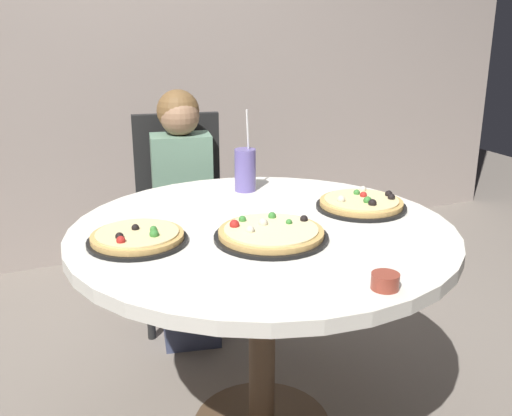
{
  "coord_description": "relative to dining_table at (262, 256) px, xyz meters",
  "views": [
    {
      "loc": [
        -0.73,
        -1.62,
        1.4
      ],
      "look_at": [
        0.0,
        0.05,
        0.8
      ],
      "focal_mm": 42.15,
      "sensor_mm": 36.0,
      "label": 1
    }
  ],
  "objects": [
    {
      "name": "pizza_pepperoni",
      "position": [
        0.39,
        0.04,
        0.11
      ],
      "size": [
        0.31,
        0.31,
        0.05
      ],
      "color": "black",
      "rests_on": "dining_table"
    },
    {
      "name": "wall_with_window",
      "position": [
        0.0,
        1.83,
        0.8
      ],
      "size": [
        5.2,
        0.14,
        2.9
      ],
      "color": "#A8998E",
      "rests_on": "ground_plane"
    },
    {
      "name": "sauce_bowl",
      "position": [
        0.09,
        -0.52,
        0.12
      ],
      "size": [
        0.07,
        0.07,
        0.04
      ],
      "primitive_type": "cylinder",
      "color": "brown",
      "rests_on": "dining_table"
    },
    {
      "name": "dining_table",
      "position": [
        0.0,
        0.0,
        0.0
      ],
      "size": [
        1.22,
        1.22,
        0.75
      ],
      "color": "silver",
      "rests_on": "ground_plane"
    },
    {
      "name": "soda_cup",
      "position": [
        0.11,
        0.4,
        0.18
      ],
      "size": [
        0.08,
        0.08,
        0.31
      ],
      "color": "#6659A5",
      "rests_on": "dining_table"
    },
    {
      "name": "diner_child",
      "position": [
        -0.02,
        0.79,
        -0.17
      ],
      "size": [
        0.32,
        0.43,
        1.08
      ],
      "color": "#3F4766",
      "rests_on": "ground_plane"
    },
    {
      "name": "pizza_cheese",
      "position": [
        -0.39,
        0.03,
        0.11
      ],
      "size": [
        0.3,
        0.3,
        0.05
      ],
      "color": "black",
      "rests_on": "dining_table"
    },
    {
      "name": "chair_wooden",
      "position": [
        0.02,
        0.97,
        -0.12
      ],
      "size": [
        0.47,
        0.47,
        0.95
      ],
      "color": "black",
      "rests_on": "ground_plane"
    },
    {
      "name": "pizza_veggie",
      "position": [
        -0.02,
        -0.1,
        0.11
      ],
      "size": [
        0.34,
        0.34,
        0.05
      ],
      "color": "black",
      "rests_on": "dining_table"
    }
  ]
}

